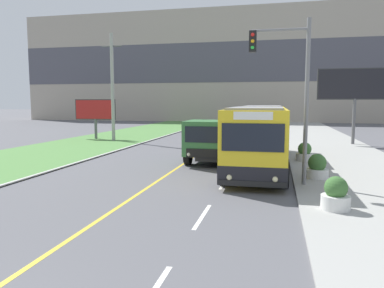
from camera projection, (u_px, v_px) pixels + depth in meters
The scene contains 11 objects.
apartment_block_background at pixel (249, 67), 64.09m from camera, with size 80.00×8.04×18.62m.
city_bus at pixel (260, 136), 19.15m from camera, with size 2.64×12.53×3.05m.
dump_truck at pixel (213, 141), 20.27m from camera, with size 2.56×6.47×2.31m.
car_distant at pixel (238, 130), 34.47m from camera, with size 1.80×4.30×1.45m.
utility_pole_far at pixel (112, 87), 31.35m from camera, with size 1.80×0.28×8.94m.
traffic_light_mast at pixel (290, 82), 14.23m from camera, with size 2.28×0.32×6.38m.
billboard_large at pixel (355, 87), 28.12m from camera, with size 5.52×0.24×5.80m.
billboard_small at pixel (95, 111), 33.05m from camera, with size 3.77×0.24×3.52m.
planter_round_near at pixel (336, 195), 11.11m from camera, with size 0.85×0.85×1.00m.
planter_round_second at pixel (317, 167), 15.75m from camera, with size 0.95×0.95×1.02m.
planter_round_third at pixel (305, 153), 20.42m from camera, with size 0.91×0.91×1.01m.
Camera 1 is at (4.75, -2.45, 3.26)m, focal length 35.00 mm.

